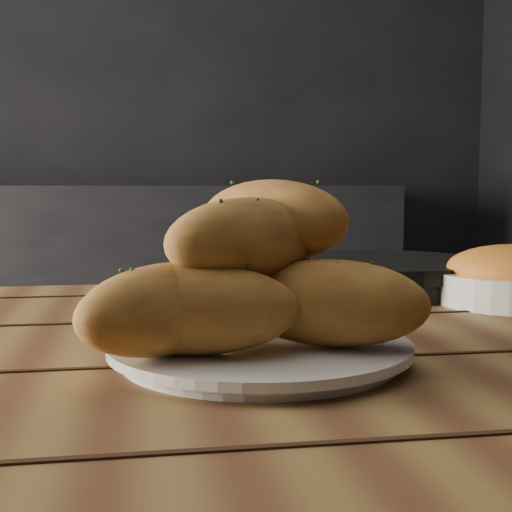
{
  "coord_description": "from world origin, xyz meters",
  "views": [
    {
      "loc": [
        0.4,
        -1.17,
        0.9
      ],
      "look_at": [
        0.51,
        -0.56,
        0.84
      ],
      "focal_mm": 50.0,
      "sensor_mm": 36.0,
      "label": 1
    }
  ],
  "objects_px": {
    "table": "(371,430)",
    "plate": "(260,350)",
    "bread_rolls": "(243,278)",
    "skillet": "(385,274)"
  },
  "relations": [
    {
      "from": "table",
      "to": "plate",
      "type": "relative_size",
      "value": 5.63
    },
    {
      "from": "table",
      "to": "bread_rolls",
      "type": "relative_size",
      "value": 4.67
    },
    {
      "from": "bread_rolls",
      "to": "skillet",
      "type": "relative_size",
      "value": 0.75
    },
    {
      "from": "bread_rolls",
      "to": "table",
      "type": "bearing_deg",
      "value": 33.76
    },
    {
      "from": "plate",
      "to": "skillet",
      "type": "xyz_separation_m",
      "value": [
        0.25,
        0.39,
        0.01
      ]
    },
    {
      "from": "plate",
      "to": "skillet",
      "type": "relative_size",
      "value": 0.62
    },
    {
      "from": "table",
      "to": "bread_rolls",
      "type": "distance_m",
      "value": 0.25
    },
    {
      "from": "table",
      "to": "plate",
      "type": "bearing_deg",
      "value": -144.26
    },
    {
      "from": "table",
      "to": "skillet",
      "type": "bearing_deg",
      "value": 68.29
    },
    {
      "from": "bread_rolls",
      "to": "skillet",
      "type": "xyz_separation_m",
      "value": [
        0.27,
        0.39,
        -0.05
      ]
    }
  ]
}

